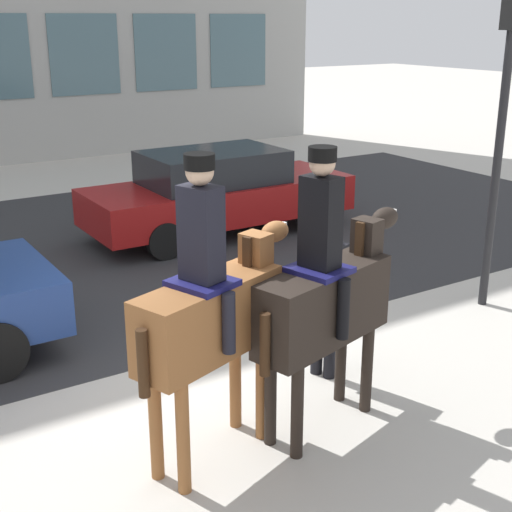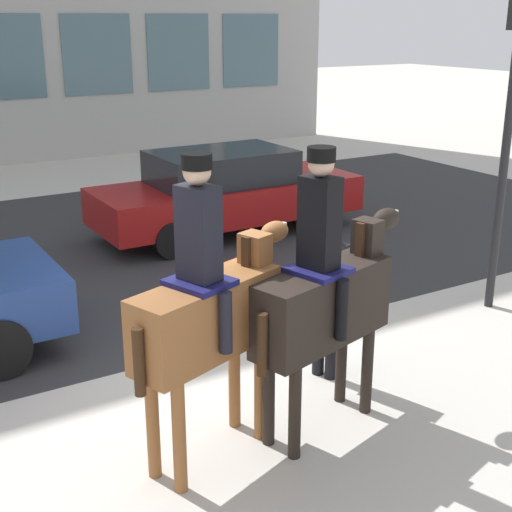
{
  "view_description": "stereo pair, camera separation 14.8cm",
  "coord_description": "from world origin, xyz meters",
  "px_view_note": "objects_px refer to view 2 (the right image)",
  "views": [
    {
      "loc": [
        -3.09,
        -6.09,
        3.64
      ],
      "look_at": [
        0.24,
        -0.85,
        1.56
      ],
      "focal_mm": 50.0,
      "sensor_mm": 36.0,
      "label": 1
    },
    {
      "loc": [
        -2.97,
        -6.16,
        3.64
      ],
      "look_at": [
        0.24,
        -0.85,
        1.56
      ],
      "focal_mm": 50.0,
      "sensor_mm": 36.0,
      "label": 2
    }
  ],
  "objects_px": {
    "mounted_horse_lead": "(209,309)",
    "pedestrian_bystander": "(327,289)",
    "mounted_horse_companion": "(325,295)",
    "street_car_far_lane": "(226,191)"
  },
  "relations": [
    {
      "from": "mounted_horse_lead",
      "to": "pedestrian_bystander",
      "type": "xyz_separation_m",
      "value": [
        1.69,
        0.65,
        -0.38
      ]
    },
    {
      "from": "street_car_far_lane",
      "to": "mounted_horse_lead",
      "type": "bearing_deg",
      "value": -119.9
    },
    {
      "from": "pedestrian_bystander",
      "to": "street_car_far_lane",
      "type": "bearing_deg",
      "value": -129.1
    },
    {
      "from": "pedestrian_bystander",
      "to": "street_car_far_lane",
      "type": "height_order",
      "value": "pedestrian_bystander"
    },
    {
      "from": "mounted_horse_lead",
      "to": "street_car_far_lane",
      "type": "relative_size",
      "value": 0.57
    },
    {
      "from": "pedestrian_bystander",
      "to": "street_car_far_lane",
      "type": "xyz_separation_m",
      "value": [
        1.7,
        5.25,
        -0.24
      ]
    },
    {
      "from": "mounted_horse_lead",
      "to": "mounted_horse_companion",
      "type": "relative_size",
      "value": 1.01
    },
    {
      "from": "mounted_horse_companion",
      "to": "street_car_far_lane",
      "type": "bearing_deg",
      "value": 54.05
    },
    {
      "from": "mounted_horse_companion",
      "to": "street_car_far_lane",
      "type": "distance_m",
      "value": 6.46
    },
    {
      "from": "mounted_horse_lead",
      "to": "pedestrian_bystander",
      "type": "distance_m",
      "value": 1.85
    }
  ]
}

